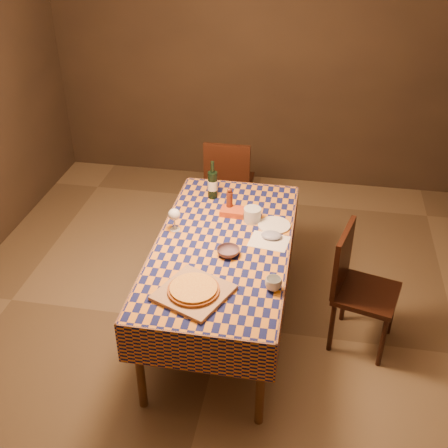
% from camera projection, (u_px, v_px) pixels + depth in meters
% --- Properties ---
extents(room, '(5.00, 5.10, 2.70)m').
position_uv_depth(room, '(223.00, 169.00, 3.60)').
color(room, brown).
rests_on(room, ground).
extents(dining_table, '(0.94, 1.84, 0.77)m').
position_uv_depth(dining_table, '(223.00, 252.00, 3.96)').
color(dining_table, brown).
rests_on(dining_table, ground).
extents(cutting_board, '(0.52, 0.52, 0.02)m').
position_uv_depth(cutting_board, '(194.00, 293.00, 3.44)').
color(cutting_board, '#9F714B').
rests_on(cutting_board, dining_table).
extents(pizza, '(0.38, 0.38, 0.03)m').
position_uv_depth(pizza, '(194.00, 289.00, 3.43)').
color(pizza, '#944818').
rests_on(pizza, cutting_board).
extents(pepper_mill, '(0.06, 0.06, 0.20)m').
position_uv_depth(pepper_mill, '(230.00, 201.00, 4.23)').
color(pepper_mill, '#4F1F12').
rests_on(pepper_mill, dining_table).
extents(bowl, '(0.18, 0.18, 0.05)m').
position_uv_depth(bowl, '(228.00, 252.00, 3.79)').
color(bowl, '#5E444F').
rests_on(bowl, dining_table).
extents(wine_glass, '(0.09, 0.09, 0.17)m').
position_uv_depth(wine_glass, '(174.00, 215.00, 4.00)').
color(wine_glass, silver).
rests_on(wine_glass, dining_table).
extents(wine_bottle, '(0.10, 0.10, 0.31)m').
position_uv_depth(wine_bottle, '(213.00, 184.00, 4.40)').
color(wine_bottle, black).
rests_on(wine_bottle, dining_table).
extents(deli_tub, '(0.17, 0.17, 0.11)m').
position_uv_depth(deli_tub, '(252.00, 215.00, 4.14)').
color(deli_tub, silver).
rests_on(deli_tub, dining_table).
extents(takeout_container, '(0.19, 0.13, 0.05)m').
position_uv_depth(takeout_container, '(233.00, 212.00, 4.23)').
color(takeout_container, '#B43F17').
rests_on(takeout_container, dining_table).
extents(white_plate, '(0.29, 0.29, 0.01)m').
position_uv_depth(white_plate, '(274.00, 225.00, 4.10)').
color(white_plate, white).
rests_on(white_plate, dining_table).
extents(tumbler, '(0.11, 0.11, 0.08)m').
position_uv_depth(tumbler, '(273.00, 284.00, 3.47)').
color(tumbler, silver).
rests_on(tumbler, dining_table).
extents(flour_patch, '(0.29, 0.24, 0.00)m').
position_uv_depth(flour_patch, '(269.00, 241.00, 3.93)').
color(flour_patch, white).
rests_on(flour_patch, dining_table).
extents(flour_bag, '(0.15, 0.12, 0.04)m').
position_uv_depth(flour_bag, '(271.00, 235.00, 3.96)').
color(flour_bag, '#9298BB').
rests_on(flour_bag, dining_table).
extents(chair_far, '(0.42, 0.43, 0.93)m').
position_uv_depth(chair_far, '(229.00, 180.00, 5.24)').
color(chair_far, black).
rests_on(chair_far, ground).
extents(chair_right, '(0.52, 0.51, 0.93)m').
position_uv_depth(chair_right, '(356.00, 283.00, 3.94)').
color(chair_right, black).
rests_on(chair_right, ground).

